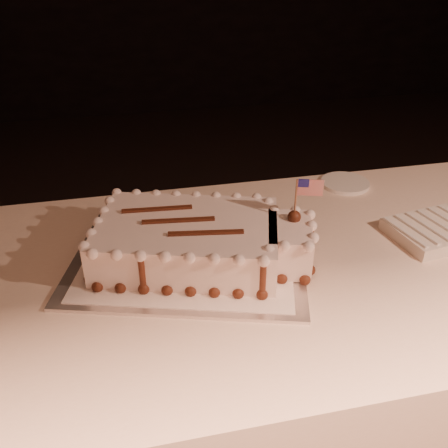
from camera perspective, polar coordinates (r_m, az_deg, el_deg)
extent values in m
cube|color=beige|center=(1.42, 13.56, -15.55)|extent=(2.40, 0.80, 0.75)
cube|color=silver|center=(1.11, -4.06, -4.07)|extent=(0.59, 0.51, 0.01)
cube|color=white|center=(1.10, -4.07, -3.86)|extent=(0.53, 0.46, 0.00)
cube|color=white|center=(1.08, -4.16, -1.84)|extent=(0.44, 0.35, 0.09)
cube|color=white|center=(1.07, 7.42, -2.29)|extent=(0.13, 0.16, 0.09)
sphere|color=#592716|center=(1.03, -14.27, -6.97)|extent=(0.02, 0.02, 0.02)
sphere|color=#592716|center=(1.02, -11.74, -7.16)|extent=(0.02, 0.02, 0.02)
sphere|color=#592716|center=(1.01, -9.16, -7.34)|extent=(0.02, 0.02, 0.02)
sphere|color=#592716|center=(1.00, -6.51, -7.51)|extent=(0.02, 0.02, 0.02)
sphere|color=#592716|center=(0.99, -3.83, -7.67)|extent=(0.02, 0.02, 0.02)
sphere|color=#592716|center=(0.99, -1.11, -7.81)|extent=(0.02, 0.02, 0.02)
sphere|color=#592716|center=(0.99, 1.63, -7.93)|extent=(0.02, 0.02, 0.02)
sphere|color=#592716|center=(0.99, 4.38, -8.04)|extent=(0.02, 0.02, 0.02)
sphere|color=#592716|center=(1.02, 4.91, -6.72)|extent=(0.02, 0.02, 0.02)
sphere|color=#592716|center=(1.03, 6.62, -6.22)|extent=(0.02, 0.02, 0.02)
sphere|color=#592716|center=(1.04, 9.23, -6.30)|extent=(0.02, 0.02, 0.02)
sphere|color=#592716|center=(1.06, 9.79, -5.21)|extent=(0.02, 0.02, 0.02)
sphere|color=#592716|center=(1.10, 9.61, -3.78)|extent=(0.02, 0.02, 0.02)
sphere|color=#592716|center=(1.14, 9.45, -2.44)|extent=(0.02, 0.02, 0.02)
sphere|color=#592716|center=(1.15, 7.87, -1.95)|extent=(0.02, 0.02, 0.02)
sphere|color=#592716|center=(1.15, 5.54, -1.86)|extent=(0.02, 0.02, 0.02)
sphere|color=#592716|center=(1.18, 4.91, -0.94)|extent=(0.02, 0.02, 0.02)
sphere|color=#592716|center=(1.19, 3.61, -0.39)|extent=(0.02, 0.02, 0.02)
sphere|color=#592716|center=(1.20, 1.36, -0.31)|extent=(0.02, 0.02, 0.02)
sphere|color=#592716|center=(1.20, -0.88, -0.22)|extent=(0.02, 0.02, 0.02)
sphere|color=#592716|center=(1.20, -3.11, -0.14)|extent=(0.02, 0.02, 0.02)
sphere|color=#592716|center=(1.21, -5.32, -0.06)|extent=(0.02, 0.02, 0.02)
sphere|color=#592716|center=(1.22, -7.50, 0.03)|extent=(0.02, 0.02, 0.02)
sphere|color=#592716|center=(1.23, -9.65, 0.11)|extent=(0.02, 0.02, 0.02)
sphere|color=#592716|center=(1.24, -11.76, 0.19)|extent=(0.02, 0.02, 0.02)
sphere|color=#592716|center=(1.21, -12.49, -0.80)|extent=(0.02, 0.02, 0.02)
sphere|color=#592716|center=(1.17, -13.09, -2.00)|extent=(0.02, 0.02, 0.02)
sphere|color=#592716|center=(1.13, -13.72, -3.28)|extent=(0.02, 0.02, 0.02)
sphere|color=#592716|center=(1.09, -14.40, -4.65)|extent=(0.02, 0.02, 0.02)
sphere|color=#592716|center=(1.06, -15.12, -6.11)|extent=(0.02, 0.02, 0.02)
sphere|color=white|center=(0.99, -14.85, -3.31)|extent=(0.02, 0.02, 0.02)
sphere|color=white|center=(0.98, -12.23, -3.46)|extent=(0.02, 0.02, 0.02)
sphere|color=white|center=(0.96, -9.54, -3.61)|extent=(0.02, 0.02, 0.02)
sphere|color=white|center=(0.95, -6.79, -3.75)|extent=(0.02, 0.02, 0.02)
sphere|color=white|center=(0.95, -3.99, -3.89)|extent=(0.02, 0.02, 0.02)
sphere|color=white|center=(0.94, -1.16, -4.02)|extent=(0.02, 0.02, 0.02)
sphere|color=white|center=(0.94, 1.70, -4.14)|extent=(0.02, 0.02, 0.02)
sphere|color=white|center=(0.94, 4.57, -4.24)|extent=(0.02, 0.02, 0.02)
sphere|color=white|center=(0.97, 5.12, -2.98)|extent=(0.02, 0.02, 0.02)
sphere|color=white|center=(0.99, 6.90, -2.52)|extent=(0.02, 0.02, 0.02)
sphere|color=white|center=(0.99, 9.61, -2.61)|extent=(0.02, 0.02, 0.02)
sphere|color=white|center=(1.02, 10.18, -1.58)|extent=(0.02, 0.02, 0.02)
sphere|color=white|center=(1.06, 9.98, -0.22)|extent=(0.02, 0.02, 0.02)
sphere|color=white|center=(1.10, 9.80, 1.04)|extent=(0.02, 0.02, 0.02)
sphere|color=white|center=(1.11, 8.16, 1.51)|extent=(0.02, 0.02, 0.02)
sphere|color=white|center=(1.11, 5.74, 1.61)|extent=(0.02, 0.02, 0.02)
sphere|color=white|center=(1.14, 5.09, 2.47)|extent=(0.02, 0.02, 0.02)
sphere|color=white|center=(1.16, 3.74, 2.99)|extent=(0.02, 0.02, 0.02)
sphere|color=white|center=(1.16, 1.41, 3.07)|extent=(0.02, 0.02, 0.02)
sphere|color=white|center=(1.16, -0.91, 3.15)|extent=(0.02, 0.02, 0.02)
sphere|color=white|center=(1.16, -3.22, 3.23)|extent=(0.02, 0.02, 0.02)
sphere|color=white|center=(1.17, -5.50, 3.30)|extent=(0.02, 0.02, 0.02)
sphere|color=white|center=(1.18, -7.76, 3.36)|extent=(0.02, 0.02, 0.02)
sphere|color=white|center=(1.19, -9.98, 3.42)|extent=(0.02, 0.02, 0.02)
sphere|color=white|center=(1.20, -12.16, 3.47)|extent=(0.02, 0.02, 0.02)
sphere|color=white|center=(1.17, -12.93, 2.53)|extent=(0.02, 0.02, 0.02)
sphere|color=white|center=(1.13, -13.56, 1.40)|extent=(0.02, 0.02, 0.02)
sphere|color=white|center=(1.09, -14.23, 0.19)|extent=(0.02, 0.02, 0.02)
sphere|color=white|center=(1.05, -14.95, -1.11)|extent=(0.02, 0.02, 0.02)
sphere|color=white|center=(1.01, -15.72, -2.50)|extent=(0.02, 0.02, 0.02)
cylinder|color=#592716|center=(0.99, -9.34, -5.60)|extent=(0.01, 0.01, 0.08)
sphere|color=#592716|center=(1.01, -9.16, -7.26)|extent=(0.02, 0.02, 0.02)
cylinder|color=#592716|center=(0.96, 4.47, -6.27)|extent=(0.01, 0.01, 0.08)
sphere|color=#592716|center=(0.99, 4.39, -7.95)|extent=(0.02, 0.02, 0.02)
cylinder|color=#592716|center=(1.08, 9.79, -2.11)|extent=(0.01, 0.01, 0.08)
sphere|color=#592716|center=(1.10, 9.62, -3.69)|extent=(0.02, 0.02, 0.02)
cylinder|color=#592716|center=(1.18, 3.67, 1.19)|extent=(0.01, 0.01, 0.08)
sphere|color=#592716|center=(1.19, 3.61, -0.31)|extent=(0.02, 0.02, 0.02)
cylinder|color=#592716|center=(1.20, -7.62, 1.59)|extent=(0.01, 0.01, 0.08)
sphere|color=#592716|center=(1.22, -7.50, 0.11)|extent=(0.02, 0.02, 0.02)
cylinder|color=#592716|center=(1.11, -13.96, -1.65)|extent=(0.01, 0.01, 0.08)
sphere|color=#592716|center=(1.13, -13.73, -3.20)|extent=(0.02, 0.02, 0.02)
cube|color=#592716|center=(1.10, -7.66, 1.72)|extent=(0.15, 0.02, 0.01)
cube|color=#592716|center=(1.05, -5.23, 0.43)|extent=(0.15, 0.03, 0.01)
cube|color=#592716|center=(1.01, -2.07, -0.99)|extent=(0.15, 0.03, 0.01)
sphere|color=#592716|center=(1.07, 8.03, 0.80)|extent=(0.03, 0.03, 0.03)
cylinder|color=#A16445|center=(1.05, 8.16, 2.42)|extent=(0.00, 0.00, 0.11)
cube|color=red|center=(1.04, 9.85, 4.12)|extent=(0.05, 0.02, 0.04)
cube|color=navy|center=(1.03, 9.09, 4.64)|extent=(0.02, 0.01, 0.02)
cube|color=silver|center=(1.29, 23.25, -0.67)|extent=(0.24, 0.19, 0.03)
cube|color=white|center=(1.22, 19.99, -0.86)|extent=(0.04, 0.14, 0.01)
cube|color=white|center=(1.24, 21.17, -0.56)|extent=(0.04, 0.14, 0.01)
cube|color=white|center=(1.26, 22.31, -0.27)|extent=(0.04, 0.14, 0.01)
cube|color=white|center=(1.28, 23.41, 0.01)|extent=(0.04, 0.14, 0.01)
cylinder|color=white|center=(1.47, 13.66, 4.56)|extent=(0.14, 0.14, 0.01)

